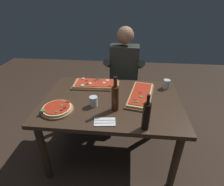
# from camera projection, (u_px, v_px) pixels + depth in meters

# --- Properties ---
(ground_plane) EXTENTS (6.40, 6.40, 0.00)m
(ground_plane) POSITION_uv_depth(u_px,v_px,m) (112.00, 151.00, 2.18)
(ground_plane) COLOR #38281E
(dining_table) EXTENTS (1.40, 0.96, 0.74)m
(dining_table) POSITION_uv_depth(u_px,v_px,m) (112.00, 107.00, 1.86)
(dining_table) COLOR #3D2B1E
(dining_table) RESTS_ON ground_plane
(pizza_rectangular_front) EXTENTS (0.54, 0.28, 0.05)m
(pizza_rectangular_front) POSITION_uv_depth(u_px,v_px,m) (96.00, 84.00, 2.08)
(pizza_rectangular_front) COLOR olive
(pizza_rectangular_front) RESTS_ON dining_table
(pizza_rectangular_left) EXTENTS (0.33, 0.60, 0.05)m
(pizza_rectangular_left) POSITION_uv_depth(u_px,v_px,m) (141.00, 95.00, 1.86)
(pizza_rectangular_left) COLOR brown
(pizza_rectangular_left) RESTS_ON dining_table
(pizza_round_far) EXTENTS (0.30, 0.30, 0.05)m
(pizza_round_far) POSITION_uv_depth(u_px,v_px,m) (57.00, 109.00, 1.64)
(pizza_round_far) COLOR olive
(pizza_round_far) RESTS_ON dining_table
(wine_bottle_dark) EXTENTS (0.07, 0.07, 0.33)m
(wine_bottle_dark) POSITION_uv_depth(u_px,v_px,m) (115.00, 97.00, 1.60)
(wine_bottle_dark) COLOR #47230F
(wine_bottle_dark) RESTS_ON dining_table
(oil_bottle_amber) EXTENTS (0.06, 0.06, 0.31)m
(oil_bottle_amber) POSITION_uv_depth(u_px,v_px,m) (146.00, 116.00, 1.38)
(oil_bottle_amber) COLOR black
(oil_bottle_amber) RESTS_ON dining_table
(tumbler_near_camera) EXTENTS (0.08, 0.08, 0.10)m
(tumbler_near_camera) POSITION_uv_depth(u_px,v_px,m) (94.00, 102.00, 1.70)
(tumbler_near_camera) COLOR silver
(tumbler_near_camera) RESTS_ON dining_table
(tumbler_far_side) EXTENTS (0.08, 0.08, 0.10)m
(tumbler_far_side) POSITION_uv_depth(u_px,v_px,m) (166.00, 84.00, 2.01)
(tumbler_far_side) COLOR silver
(tumbler_far_side) RESTS_ON dining_table
(napkin_cutlery_set) EXTENTS (0.19, 0.13, 0.01)m
(napkin_cutlery_set) POSITION_uv_depth(u_px,v_px,m) (105.00, 122.00, 1.50)
(napkin_cutlery_set) COLOR white
(napkin_cutlery_set) RESTS_ON dining_table
(diner_chair) EXTENTS (0.44, 0.44, 0.87)m
(diner_chair) POSITION_uv_depth(u_px,v_px,m) (124.00, 84.00, 2.67)
(diner_chair) COLOR #3D2B1E
(diner_chair) RESTS_ON ground_plane
(seated_diner) EXTENTS (0.53, 0.41, 1.33)m
(seated_diner) POSITION_uv_depth(u_px,v_px,m) (124.00, 72.00, 2.44)
(seated_diner) COLOR #23232D
(seated_diner) RESTS_ON ground_plane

